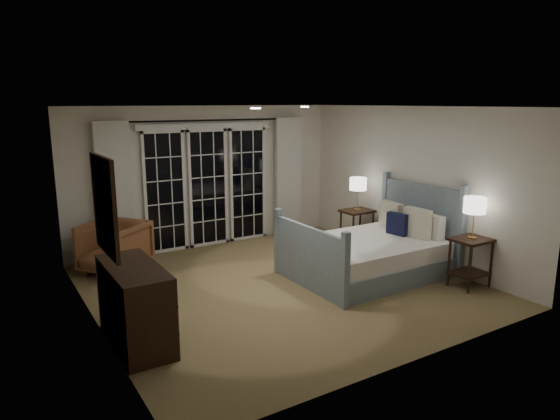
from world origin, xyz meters
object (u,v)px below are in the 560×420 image
lamp_right (358,184)px  armchair (115,247)px  bed (371,253)px  lamp_left (475,206)px  nightstand_right (357,223)px  nightstand_left (471,255)px  dresser (135,305)px

lamp_right → armchair: 4.17m
bed → lamp_left: size_ratio=3.81×
nightstand_right → armchair: armchair is taller
bed → nightstand_left: bearing=-53.2°
nightstand_right → lamp_right: size_ratio=1.21×
lamp_left → lamp_right: 2.31m
lamp_right → armchair: bearing=166.7°
bed → armchair: size_ratio=2.57×
lamp_right → nightstand_right: bearing=-153.4°
bed → nightstand_right: (0.73, 1.19, 0.13)m
armchair → dresser: dresser is taller
armchair → dresser: size_ratio=0.70×
bed → nightstand_left: 1.41m
bed → lamp_left: bearing=-53.2°
nightstand_right → lamp_left: lamp_left is taller
bed → dresser: 3.66m
nightstand_left → lamp_right: (-0.11, 2.31, 0.69)m
armchair → dresser: 2.50m
nightstand_right → nightstand_left: bearing=-87.2°
nightstand_right → armchair: bearing=166.7°
nightstand_right → lamp_right: lamp_right is taller
nightstand_left → lamp_left: bearing=153.4°
lamp_left → nightstand_left: bearing=-26.6°
lamp_right → dresser: size_ratio=0.47×
lamp_right → armchair: size_ratio=0.67×
bed → lamp_left: 1.64m
nightstand_left → dresser: (-4.49, 0.78, -0.03)m
nightstand_left → dresser: 4.55m
armchair → dresser: (-0.39, -2.47, 0.04)m
bed → lamp_right: bearing=58.5°
bed → armchair: bearing=146.9°
armchair → nightstand_right: bearing=40.3°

